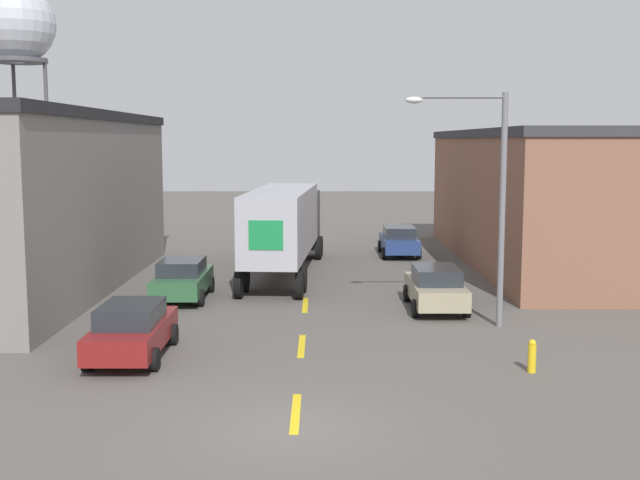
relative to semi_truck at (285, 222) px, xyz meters
The scene contains 11 objects.
ground_plane 20.02m from the semi_truck, 87.02° to the right, with size 160.00×160.00×0.00m, color #56514C.
road_centerline 13.16m from the semi_truck, 85.42° to the right, with size 0.20×14.58×0.01m.
warehouse_right 16.08m from the semi_truck, 12.97° to the left, with size 13.71×22.67×6.63m.
semi_truck is the anchor object (origin of this frame).
parked_car_right_far 8.49m from the semi_truck, 46.01° to the left, with size 2.01×4.48×1.57m.
parked_car_right_mid 9.72m from the semi_truck, 52.82° to the right, with size 2.01×4.48×1.57m.
parked_car_left_near 14.74m from the semi_truck, 104.74° to the right, with size 2.01×4.48×1.57m.
parked_car_left_far 7.07m from the semi_truck, 122.79° to the right, with size 2.01×4.48×1.57m.
water_tower 32.40m from the semi_truck, 131.96° to the left, with size 5.58×5.58×17.16m.
street_lamp 12.71m from the semi_truck, 55.67° to the right, with size 3.30×0.32×7.64m.
fire_hydrant 17.33m from the semi_truck, 65.30° to the right, with size 0.22×0.22×0.89m.
Camera 1 is at (0.55, -16.44, 6.12)m, focal length 45.00 mm.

